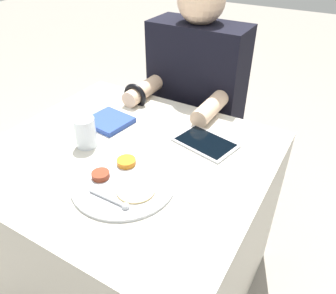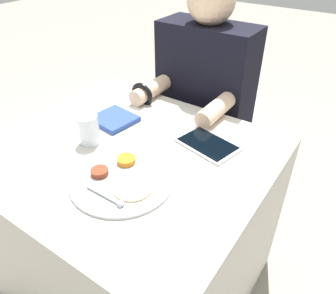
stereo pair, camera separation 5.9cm
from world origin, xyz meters
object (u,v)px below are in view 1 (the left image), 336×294
at_px(thali_tray, 124,182).
at_px(person_diner, 195,117).
at_px(tablet_device, 205,143).
at_px(drinking_glass, 85,132).
at_px(red_notebook, 109,121).

height_order(thali_tray, person_diner, person_diner).
xyz_separation_m(tablet_device, drinking_glass, (-0.35, -0.22, 0.05)).
xyz_separation_m(thali_tray, person_diner, (-0.11, 0.71, -0.16)).
distance_m(tablet_device, person_diner, 0.48).
xyz_separation_m(thali_tray, drinking_glass, (-0.23, 0.10, 0.05)).
bearing_deg(person_diner, drinking_glass, -101.23).
distance_m(thali_tray, tablet_device, 0.34).
xyz_separation_m(thali_tray, tablet_device, (0.12, 0.32, -0.00)).
height_order(red_notebook, drinking_glass, drinking_glass).
relative_size(tablet_device, person_diner, 0.19).
bearing_deg(person_diner, tablet_device, -59.46).
bearing_deg(tablet_device, thali_tray, -110.82).
distance_m(tablet_device, drinking_glass, 0.42).
bearing_deg(tablet_device, drinking_glass, -148.19).
height_order(tablet_device, person_diner, person_diner).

